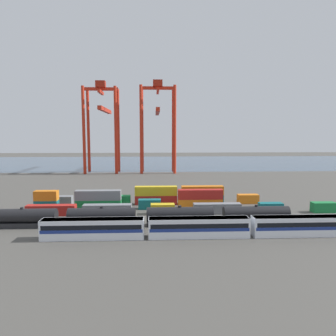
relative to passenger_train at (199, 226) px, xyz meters
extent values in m
plane|color=#4C4944|center=(-4.53, 59.25, -2.14)|extent=(420.00, 420.00, 0.00)
cube|color=#384C60|center=(-4.53, 159.32, -2.14)|extent=(400.00, 110.00, 0.01)
cube|color=silver|center=(-20.66, 0.00, -0.19)|extent=(19.76, 3.10, 3.90)
cube|color=navy|center=(-20.66, 0.00, -0.29)|extent=(19.36, 3.14, 0.64)
cube|color=black|center=(-20.66, 0.00, 0.49)|extent=(18.97, 3.13, 0.90)
cube|color=slate|center=(-20.66, 0.00, 1.58)|extent=(19.56, 2.85, 0.36)
cube|color=silver|center=(0.00, 0.00, -0.19)|extent=(19.76, 3.10, 3.90)
cube|color=navy|center=(0.00, 0.00, -0.29)|extent=(19.36, 3.14, 0.64)
cube|color=black|center=(0.00, 0.00, 0.49)|extent=(18.97, 3.13, 0.90)
cube|color=slate|center=(0.00, 0.00, 1.58)|extent=(19.56, 2.85, 0.36)
cube|color=silver|center=(20.66, 0.00, -0.19)|extent=(19.76, 3.10, 3.90)
cube|color=navy|center=(20.66, 0.00, -0.29)|extent=(19.36, 3.14, 0.64)
cube|color=black|center=(20.66, 0.00, 0.49)|extent=(18.97, 3.13, 0.90)
cube|color=slate|center=(20.66, 0.00, 1.58)|extent=(19.56, 2.85, 0.36)
cube|color=#232326|center=(-37.46, 8.21, -1.59)|extent=(14.72, 2.50, 1.10)
cylinder|color=black|center=(-37.46, 8.21, 0.44)|extent=(14.72, 2.98, 2.98)
cylinder|color=black|center=(-37.46, 8.21, 2.11)|extent=(0.70, 0.70, 0.36)
cube|color=#232326|center=(-20.27, 8.21, -1.59)|extent=(14.72, 2.50, 1.10)
cylinder|color=black|center=(-20.27, 8.21, 0.44)|extent=(14.72, 2.98, 2.98)
cylinder|color=black|center=(-20.27, 8.21, 2.11)|extent=(0.70, 0.70, 0.36)
cube|color=#232326|center=(-3.07, 8.21, -1.59)|extent=(14.72, 2.50, 1.10)
cylinder|color=black|center=(-3.07, 8.21, 0.44)|extent=(14.72, 2.98, 2.98)
cylinder|color=black|center=(-3.07, 8.21, 2.11)|extent=(0.70, 0.70, 0.36)
cube|color=#232326|center=(14.13, 8.21, -1.59)|extent=(14.72, 2.50, 1.10)
cylinder|color=black|center=(14.13, 8.21, 0.44)|extent=(14.72, 2.98, 2.98)
cylinder|color=black|center=(14.13, 8.21, 2.11)|extent=(0.70, 0.70, 0.36)
cube|color=#AD211C|center=(-34.45, 18.09, -0.84)|extent=(12.10, 2.44, 2.60)
cube|color=slate|center=(-20.54, 18.09, -0.84)|extent=(12.10, 2.44, 2.60)
cube|color=gold|center=(-6.62, 18.09, -0.84)|extent=(6.04, 2.44, 2.60)
cube|color=slate|center=(7.30, 18.09, -0.84)|extent=(12.10, 2.44, 2.60)
cube|color=#146066|center=(21.21, 18.09, -0.84)|extent=(6.04, 2.44, 2.60)
cube|color=#197538|center=(35.13, 18.09, -0.84)|extent=(6.04, 2.44, 2.60)
cube|color=#146066|center=(-37.47, 23.70, -0.84)|extent=(6.04, 2.44, 2.60)
cube|color=orange|center=(-37.47, 23.70, 1.76)|extent=(6.04, 2.44, 2.60)
cube|color=#197538|center=(-23.73, 23.70, -0.84)|extent=(12.10, 2.44, 2.60)
cube|color=slate|center=(-23.73, 23.70, 1.76)|extent=(12.10, 2.44, 2.60)
cube|color=#146066|center=(-9.98, 23.70, -0.84)|extent=(6.04, 2.44, 2.60)
cube|color=orange|center=(3.76, 23.70, -0.84)|extent=(12.10, 2.44, 2.60)
cube|color=#AD211C|center=(3.76, 23.70, 1.76)|extent=(12.10, 2.44, 2.60)
cube|color=slate|center=(-35.12, 29.30, -0.84)|extent=(6.04, 2.44, 2.60)
cube|color=#197538|center=(-21.67, 29.30, -0.84)|extent=(12.10, 2.44, 2.60)
cube|color=#AD211C|center=(-8.23, 29.30, -0.84)|extent=(12.10, 2.44, 2.60)
cube|color=gold|center=(-8.23, 29.30, 1.76)|extent=(12.10, 2.44, 2.60)
cube|color=#146066|center=(5.22, 29.30, -0.84)|extent=(12.10, 2.44, 2.60)
cube|color=orange|center=(5.22, 29.30, 1.76)|extent=(12.10, 2.44, 2.60)
cube|color=orange|center=(18.67, 29.30, -0.84)|extent=(6.04, 2.44, 2.60)
cylinder|color=red|center=(-43.58, 98.92, 19.62)|extent=(1.50, 1.50, 43.53)
cylinder|color=red|center=(-27.75, 98.92, 19.62)|extent=(1.50, 1.50, 43.53)
cylinder|color=red|center=(-43.58, 109.97, 19.62)|extent=(1.50, 1.50, 43.53)
cylinder|color=red|center=(-27.75, 109.97, 19.62)|extent=(1.50, 1.50, 43.53)
cube|color=red|center=(-35.66, 104.44, 40.58)|extent=(17.43, 1.20, 1.60)
cube|color=red|center=(-35.66, 104.44, 38.98)|extent=(1.20, 12.65, 1.60)
cube|color=red|center=(-35.66, 117.47, 30.91)|extent=(2.00, 37.21, 2.00)
cube|color=maroon|center=(-35.66, 104.44, 42.98)|extent=(4.80, 4.00, 3.20)
cylinder|color=red|center=(-15.07, 98.52, 19.94)|extent=(1.50, 1.50, 44.16)
cylinder|color=red|center=(1.71, 98.52, 19.94)|extent=(1.50, 1.50, 44.16)
cylinder|color=red|center=(-15.07, 110.37, 19.94)|extent=(1.50, 1.50, 44.16)
cylinder|color=red|center=(1.71, 110.37, 19.94)|extent=(1.50, 1.50, 44.16)
cube|color=red|center=(-6.68, 104.44, 41.22)|extent=(18.38, 1.20, 1.60)
cube|color=red|center=(-6.68, 104.44, 39.62)|extent=(1.20, 13.45, 1.60)
cube|color=red|center=(-6.68, 118.15, 30.21)|extent=(2.00, 39.17, 2.00)
cube|color=maroon|center=(-6.68, 104.44, 43.62)|extent=(4.80, 4.00, 3.20)
camera|label=1|loc=(-8.73, -59.86, 18.29)|focal=33.60mm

